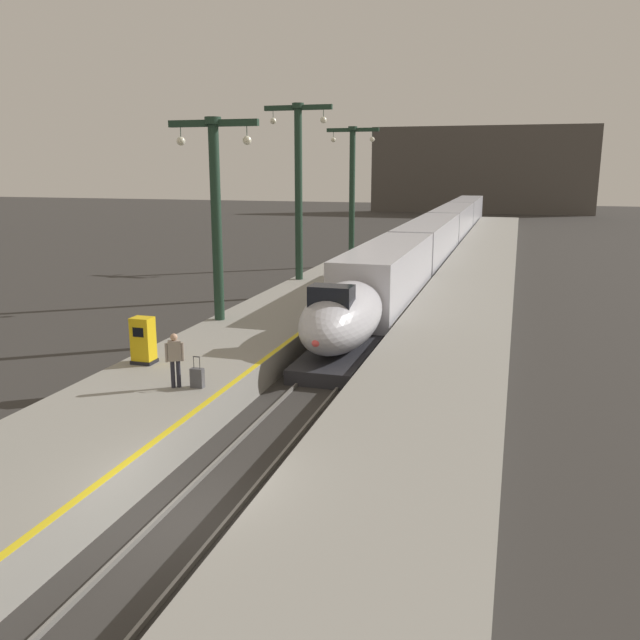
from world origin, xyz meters
TOP-DOWN VIEW (x-y plane):
  - ground_plane at (0.00, 0.00)m, footprint 260.00×260.00m
  - platform_left at (-4.05, 24.75)m, footprint 4.80×110.00m
  - platform_right at (4.05, 24.75)m, footprint 4.80×110.00m
  - platform_left_safety_stripe at (-1.77, 24.75)m, footprint 0.20×107.80m
  - rail_main_left at (-0.75, 27.50)m, footprint 0.08×110.00m
  - rail_main_right at (0.75, 27.50)m, footprint 0.08×110.00m
  - highspeed_train_main at (0.00, 46.38)m, footprint 2.92×75.93m
  - station_column_mid at (-5.90, 14.15)m, footprint 4.00×0.68m
  - station_column_far at (-5.90, 25.29)m, footprint 4.00×0.68m
  - station_column_distant at (-5.90, 38.26)m, footprint 4.00×0.68m
  - passenger_near_edge at (-3.25, 5.35)m, footprint 0.50×0.38m
  - rolling_suitcase at (-2.62, 5.53)m, footprint 0.40×0.22m
  - ticket_machine_yellow at (-5.55, 7.34)m, footprint 0.76×0.62m
  - terminus_back_wall at (0.00, 102.00)m, footprint 36.00×2.00m

SIDE VIEW (x-z plane):
  - ground_plane at x=0.00m, z-range 0.00..0.00m
  - rail_main_left at x=-0.75m, z-range 0.00..0.12m
  - rail_main_right at x=0.75m, z-range 0.00..0.12m
  - platform_left at x=-4.05m, z-range 0.00..1.05m
  - platform_right at x=4.05m, z-range 0.00..1.05m
  - platform_left_safety_stripe at x=-1.77m, z-range 1.05..1.06m
  - rolling_suitcase at x=-2.62m, z-range 0.86..1.85m
  - ticket_machine_yellow at x=-5.55m, z-range 0.99..2.59m
  - highspeed_train_main at x=0.00m, z-range 0.17..3.77m
  - passenger_near_edge at x=-3.25m, z-range 1.19..2.88m
  - station_column_mid at x=-5.90m, z-range 1.96..10.52m
  - station_column_distant at x=-5.90m, z-range 1.99..11.47m
  - terminus_back_wall at x=0.00m, z-range 0.00..14.00m
  - station_column_far at x=-5.90m, z-range 2.01..12.06m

